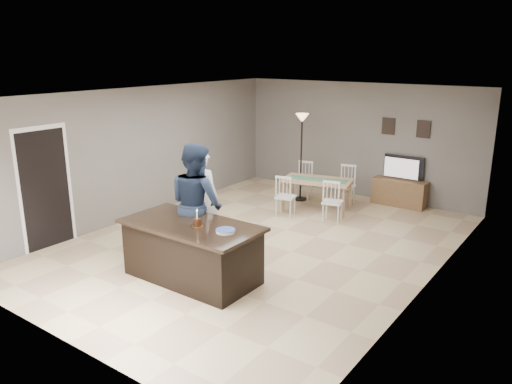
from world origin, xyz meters
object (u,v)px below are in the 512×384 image
Objects in this scene: television at (402,168)px; plate_stack at (225,231)px; floor_lamp at (302,134)px; birthday_cake at (197,222)px; tv_console at (399,193)px; man at (197,204)px; woman at (203,196)px; dining_table at (317,185)px; kitchen_island at (192,251)px.

plate_stack is (-0.54, -5.63, 0.06)m from television.
floor_lamp is at bearing 108.11° from plate_stack.
birthday_cake is at bearing -175.07° from plate_stack.
plate_stack reaches higher than tv_console.
birthday_cake is (0.54, -0.58, -0.04)m from man.
floor_lamp reaches higher than plate_stack.
man is 1.18m from plate_stack.
woman is 0.87× the size of dining_table.
kitchen_island is 5.70m from tv_console.
woman is 1.75m from birthday_cake.
birthday_cake is at bearing -11.22° from kitchen_island.
tv_console is 0.60× the size of man.
dining_table reaches higher than tv_console.
floor_lamp is at bearing 102.25° from birthday_cake.
plate_stack is at bearing 129.51° from woman.
plate_stack is at bearing -95.57° from tv_console.
kitchen_island is at bearing 77.99° from television.
birthday_cake reaches higher than plate_stack.
birthday_cake reaches higher than kitchen_island.
tv_console is (1.20, 5.57, -0.15)m from kitchen_island.
tv_console is 4.64× the size of birthday_cake.
woman is (-2.15, -4.32, -0.01)m from television.
kitchen_island is 1.67m from woman.
television is 5.65m from plate_stack.
woman reaches higher than kitchen_island.
woman is 0.97m from man.
man is at bearing 124.98° from kitchen_island.
man is (-1.58, -5.09, 0.14)m from television.
birthday_cake is 4.24m from dining_table.
woman reaches higher than television.
birthday_cake is 0.13× the size of floor_lamp.
dining_table is at bearing 47.21° from television.
floor_lamp reaches higher than dining_table.
television is at bearing -127.82° from woman.
television is 3.24× the size of plate_stack.
floor_lamp is at bearing 25.91° from television.
man reaches higher than woman.
floor_lamp reaches higher than birthday_cake.
man is 7.13× the size of plate_stack.
birthday_cake is 4.82m from floor_lamp.
woman is at bearing 63.54° from television.
kitchen_island is at bearing -178.97° from plate_stack.
kitchen_island is 4.85m from floor_lamp.
plate_stack is (1.04, -0.54, -0.08)m from man.
plate_stack is at bearing -71.89° from floor_lamp.
man is at bearing -83.43° from floor_lamp.
kitchen_island is 7.63× the size of plate_stack.
television is at bearing 77.99° from kitchen_island.
woman is at bearing 129.35° from birthday_cake.
dining_table is (0.79, 2.85, -0.28)m from woman.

